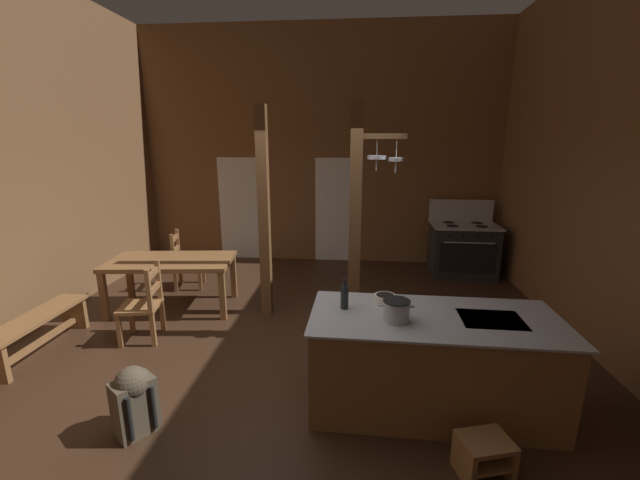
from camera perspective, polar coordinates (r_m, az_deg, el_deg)
ground_plane at (r=4.53m, az=-4.97°, el=-18.18°), size 7.63×8.72×0.10m
wall_back at (r=7.82m, az=-0.05°, el=13.17°), size 7.63×0.14×4.46m
glazed_door_back_left at (r=8.15m, az=-10.96°, el=4.42°), size 1.00×0.01×2.05m
glazed_panel_back_right at (r=7.84m, az=2.40°, el=4.29°), size 0.84×0.01×2.05m
kitchen_island at (r=3.83m, az=15.81°, el=-16.62°), size 2.18×1.01×0.89m
stove_range at (r=7.52m, az=19.90°, el=-1.22°), size 1.15×0.84×1.32m
support_post_with_pot_rack at (r=4.65m, az=5.44°, el=3.31°), size 0.63×0.22×2.81m
support_post_center at (r=5.33m, az=-8.08°, el=3.63°), size 0.14×0.14×2.81m
step_stool at (r=3.44m, az=22.66°, el=-26.64°), size 0.42×0.37×0.30m
dining_table at (r=5.99m, az=-20.71°, el=-3.45°), size 1.79×1.09×0.74m
ladderback_chair_near_window at (r=5.25m, az=-24.07°, el=-8.53°), size 0.51×0.51×0.95m
ladderback_chair_by_post at (r=6.84m, az=-18.89°, el=-2.89°), size 0.53×0.53×0.95m
bench_along_left_wall at (r=5.62m, az=-35.68°, el=-10.21°), size 0.38×1.33×0.44m
backpack at (r=3.81m, az=-25.32°, el=-20.00°), size 0.39×0.39×0.60m
stockpot_on_counter at (r=3.44m, az=10.97°, el=-9.95°), size 0.30×0.23×0.18m
mixing_bowl_on_counter at (r=3.81m, az=9.36°, el=-8.33°), size 0.20×0.20×0.07m
bottle_tall_on_counter at (r=3.60m, az=3.57°, el=-8.14°), size 0.07×0.07×0.29m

